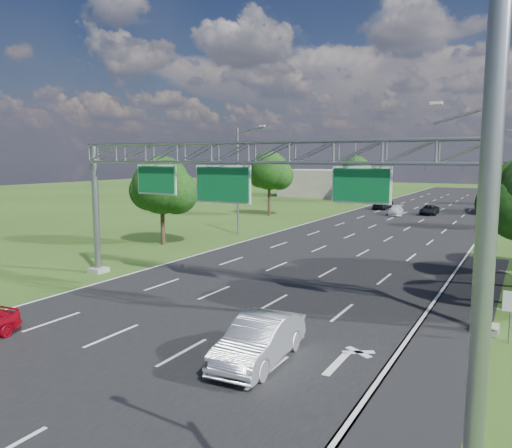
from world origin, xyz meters
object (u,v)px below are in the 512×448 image
Objects in this scene: sign_gantry at (253,165)px; silver_sedan at (259,340)px; box_truck at (490,202)px; traffic_signal at (489,173)px; regulatory_sign at (511,306)px.

silver_sedan is at bearing -59.17° from sign_gantry.
silver_sedan is at bearing -99.39° from box_truck.
sign_gantry is 10.47m from silver_sedan.
traffic_signal is at bearing 83.52° from silver_sedan.
regulatory_sign is (12.07, -1.02, -5.38)m from sign_gantry.
silver_sedan is (4.37, -7.33, -6.07)m from sign_gantry.
traffic_signal is at bearing 95.20° from regulatory_sign.
sign_gantry reaches higher than box_truck.
sign_gantry is 51.32m from box_truck.
regulatory_sign is 0.42× the size of silver_sedan.
regulatory_sign is 0.26× the size of box_truck.
regulatory_sign is at bearing -84.80° from traffic_signal.
regulatory_sign is at bearing -4.83° from sign_gantry.
traffic_signal is 4.55m from box_truck.
traffic_signal reaches higher than regulatory_sign.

